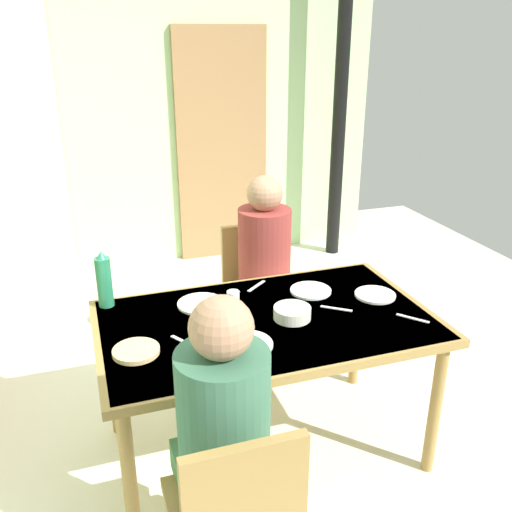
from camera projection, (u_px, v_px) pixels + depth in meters
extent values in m
plane|color=silver|center=(213.00, 428.00, 2.90)|extent=(6.36, 6.36, 0.00)
cube|color=#B0D897|center=(134.00, 99.00, 4.51)|extent=(4.25, 0.10, 2.86)
cube|color=olive|center=(222.00, 148.00, 4.81)|extent=(0.80, 0.05, 2.00)
cylinder|color=black|center=(341.00, 96.00, 4.71)|extent=(0.12, 0.12, 2.86)
cube|color=olive|center=(267.00, 323.00, 2.49)|extent=(1.51, 0.89, 0.04)
cube|color=beige|center=(267.00, 319.00, 2.48)|extent=(1.45, 0.85, 0.00)
cylinder|color=olive|center=(130.00, 481.00, 2.10)|extent=(0.06, 0.06, 0.69)
cylinder|color=olive|center=(435.00, 409.00, 2.50)|extent=(0.06, 0.06, 0.69)
cylinder|color=olive|center=(112.00, 374.00, 2.76)|extent=(0.06, 0.06, 0.69)
cylinder|color=olive|center=(356.00, 330.00, 3.16)|extent=(0.06, 0.06, 0.69)
cube|color=olive|center=(230.00, 510.00, 1.84)|extent=(0.40, 0.40, 0.04)
cube|color=olive|center=(246.00, 503.00, 1.60)|extent=(0.38, 0.04, 0.42)
cube|color=olive|center=(261.00, 300.00, 3.29)|extent=(0.40, 0.40, 0.04)
cube|color=olive|center=(252.00, 257.00, 3.37)|extent=(0.38, 0.04, 0.42)
cylinder|color=olive|center=(297.00, 345.00, 3.29)|extent=(0.04, 0.04, 0.41)
cylinder|color=olive|center=(243.00, 354.00, 3.19)|extent=(0.04, 0.04, 0.41)
cylinder|color=olive|center=(277.00, 319.00, 3.58)|extent=(0.04, 0.04, 0.41)
cylinder|color=olive|center=(227.00, 327.00, 3.48)|extent=(0.04, 0.04, 0.41)
cube|color=#3B6F46|center=(217.00, 463.00, 1.96)|extent=(0.30, 0.22, 0.12)
cylinder|color=#38664C|center=(224.00, 424.00, 1.76)|extent=(0.30, 0.30, 0.52)
sphere|color=#A87A5B|center=(221.00, 328.00, 1.63)|extent=(0.20, 0.20, 0.20)
cube|color=brown|center=(271.00, 302.00, 3.13)|extent=(0.30, 0.22, 0.12)
cylinder|color=maroon|center=(264.00, 253.00, 3.13)|extent=(0.30, 0.30, 0.52)
sphere|color=#A87A5B|center=(265.00, 194.00, 3.00)|extent=(0.20, 0.20, 0.20)
cylinder|color=#257950|center=(104.00, 282.00, 2.56)|extent=(0.07, 0.07, 0.24)
cone|color=#27715A|center=(101.00, 255.00, 2.51)|extent=(0.05, 0.05, 0.04)
cylinder|color=silver|center=(292.00, 313.00, 2.48)|extent=(0.17, 0.17, 0.05)
cylinder|color=white|center=(201.00, 304.00, 2.61)|extent=(0.22, 0.22, 0.01)
cylinder|color=white|center=(245.00, 345.00, 2.27)|extent=(0.23, 0.23, 0.01)
cylinder|color=white|center=(375.00, 295.00, 2.70)|extent=(0.20, 0.20, 0.01)
cylinder|color=white|center=(311.00, 291.00, 2.74)|extent=(0.20, 0.20, 0.01)
cylinder|color=silver|center=(233.00, 300.00, 2.56)|extent=(0.06, 0.06, 0.09)
cylinder|color=#DBB77A|center=(136.00, 351.00, 2.22)|extent=(0.19, 0.19, 0.02)
cube|color=silver|center=(413.00, 318.00, 2.49)|extent=(0.11, 0.13, 0.00)
cube|color=silver|center=(336.00, 309.00, 2.57)|extent=(0.13, 0.10, 0.00)
cube|color=silver|center=(184.00, 342.00, 2.30)|extent=(0.09, 0.14, 0.00)
cube|color=silver|center=(256.00, 286.00, 2.80)|extent=(0.13, 0.11, 0.00)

